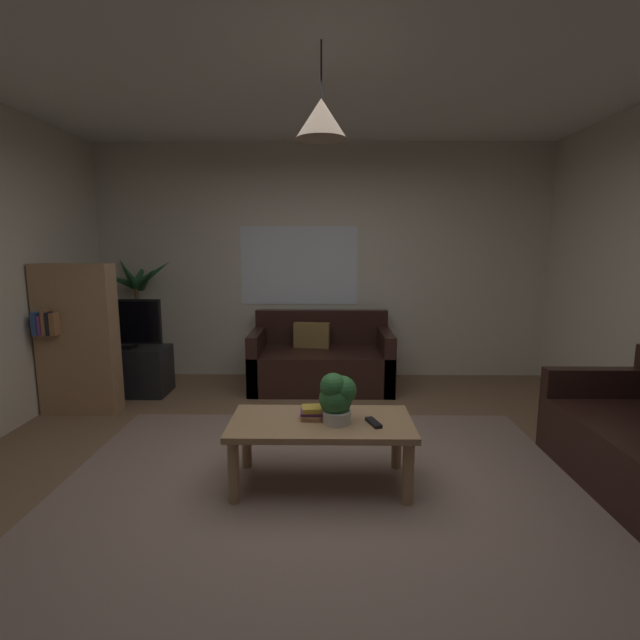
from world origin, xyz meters
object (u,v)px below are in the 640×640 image
(tv_stand, at_px, (125,371))
(book_on_table_1, at_px, (312,413))
(coffee_table, at_px, (321,430))
(tv, at_px, (121,323))
(potted_palm_corner, at_px, (140,320))
(potted_plant_on_table, at_px, (337,396))
(book_on_table_2, at_px, (312,409))
(book_on_table_0, at_px, (312,417))
(bookshelf_corner, at_px, (77,339))
(couch_under_window, at_px, (321,362))
(remote_on_table_0, at_px, (374,423))
(pendant_lamp, at_px, (321,118))

(tv_stand, bearing_deg, book_on_table_1, -41.92)
(coffee_table, distance_m, tv, 2.82)
(potted_palm_corner, bearing_deg, potted_plant_on_table, -47.37)
(book_on_table_2, relative_size, potted_palm_corner, 0.09)
(book_on_table_0, distance_m, book_on_table_2, 0.05)
(book_on_table_1, distance_m, bookshelf_corner, 2.58)
(book_on_table_2, xyz_separation_m, potted_plant_on_table, (0.16, -0.06, 0.11))
(couch_under_window, relative_size, book_on_table_1, 9.62)
(coffee_table, height_order, remote_on_table_0, remote_on_table_0)
(potted_plant_on_table, height_order, potted_palm_corner, potted_palm_corner)
(remote_on_table_0, relative_size, bookshelf_corner, 0.11)
(coffee_table, relative_size, remote_on_table_0, 7.38)
(potted_plant_on_table, distance_m, tv, 2.89)
(coffee_table, relative_size, book_on_table_1, 7.42)
(couch_under_window, distance_m, potted_plant_on_table, 2.19)
(couch_under_window, xyz_separation_m, tv_stand, (-2.07, -0.28, -0.03))
(book_on_table_1, height_order, tv_stand, tv_stand)
(potted_plant_on_table, distance_m, pendant_lamp, 1.68)
(coffee_table, bearing_deg, book_on_table_0, 159.17)
(book_on_table_0, height_order, tv, tv)
(book_on_table_1, relative_size, remote_on_table_0, 0.99)
(tv_stand, relative_size, bookshelf_corner, 0.64)
(book_on_table_0, bearing_deg, book_on_table_2, 82.20)
(book_on_table_0, relative_size, book_on_table_2, 1.03)
(coffee_table, xyz_separation_m, book_on_table_0, (-0.06, 0.02, 0.08))
(book_on_table_1, xyz_separation_m, pendant_lamp, (0.06, -0.04, 1.81))
(tv_stand, bearing_deg, potted_plant_on_table, -40.64)
(book_on_table_0, height_order, potted_palm_corner, potted_palm_corner)
(remote_on_table_0, bearing_deg, couch_under_window, -99.72)
(tv_stand, height_order, tv, tv)
(couch_under_window, bearing_deg, coffee_table, -89.41)
(book_on_table_0, distance_m, potted_palm_corner, 3.15)
(couch_under_window, xyz_separation_m, bookshelf_corner, (-2.26, -0.82, 0.43))
(couch_under_window, xyz_separation_m, coffee_table, (0.02, -2.14, 0.10))
(potted_plant_on_table, distance_m, potted_palm_corner, 3.29)
(book_on_table_0, height_order, pendant_lamp, pendant_lamp)
(remote_on_table_0, height_order, potted_plant_on_table, potted_plant_on_table)
(potted_palm_corner, bearing_deg, remote_on_table_0, -45.02)
(remote_on_table_0, xyz_separation_m, tv_stand, (-2.43, 1.93, -0.20))
(book_on_table_1, xyz_separation_m, book_on_table_2, (-0.00, 0.00, 0.03))
(coffee_table, relative_size, potted_plant_on_table, 3.64)
(book_on_table_1, bearing_deg, pendant_lamp, -31.62)
(tv, bearing_deg, tv_stand, 90.00)
(book_on_table_0, bearing_deg, pendant_lamp, -20.83)
(potted_plant_on_table, xyz_separation_m, bookshelf_corner, (-2.38, 1.34, 0.09))
(book_on_table_1, distance_m, tv, 2.74)
(book_on_table_2, xyz_separation_m, tv, (-2.04, 1.81, 0.26))
(coffee_table, xyz_separation_m, remote_on_table_0, (0.33, -0.06, 0.08))
(tv, height_order, potted_palm_corner, potted_palm_corner)
(couch_under_window, height_order, pendant_lamp, pendant_lamp)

